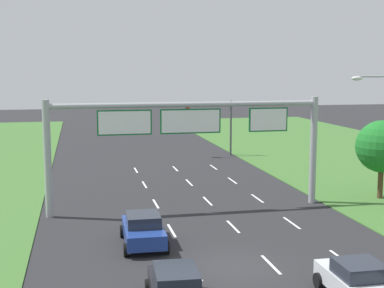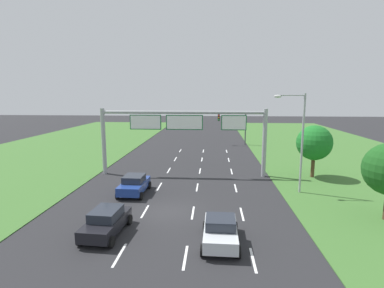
{
  "view_description": "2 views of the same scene",
  "coord_description": "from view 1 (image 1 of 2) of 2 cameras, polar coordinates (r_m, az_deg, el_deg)",
  "views": [
    {
      "loc": [
        -6.6,
        -21.86,
        8.75
      ],
      "look_at": [
        0.26,
        10.04,
        4.17
      ],
      "focal_mm": 50.0,
      "sensor_mm": 36.0,
      "label": 1
    },
    {
      "loc": [
        3.09,
        -20.38,
        8.38
      ],
      "look_at": [
        0.91,
        11.21,
        3.16
      ],
      "focal_mm": 28.0,
      "sensor_mm": 36.0,
      "label": 2
    }
  ],
  "objects": [
    {
      "name": "sign_gantry",
      "position": [
        32.94,
        -0.41,
        1.39
      ],
      "size": [
        17.24,
        0.44,
        7.0
      ],
      "color": "#9EA0A5",
      "rests_on": "ground_plane"
    },
    {
      "name": "car_mid_lane",
      "position": [
        21.75,
        17.34,
        -13.87
      ],
      "size": [
        2.16,
        4.04,
        1.57
      ],
      "rotation": [
        0.0,
        0.0,
        -0.02
      ],
      "color": "silver",
      "rests_on": "ground_plane"
    },
    {
      "name": "car_near_red",
      "position": [
        27.14,
        -5.22,
        -9.06
      ],
      "size": [
        2.23,
        4.12,
        1.6
      ],
      "rotation": [
        0.0,
        0.0,
        -0.02
      ],
      "color": "navy",
      "rests_on": "ground_plane"
    },
    {
      "name": "traffic_light_mast",
      "position": [
        53.87,
        2.2,
        2.78
      ],
      "size": [
        4.76,
        0.49,
        5.6
      ],
      "color": "#47494F",
      "rests_on": "ground_plane"
    },
    {
      "name": "roadside_tree_mid",
      "position": [
        38.04,
        19.62,
        -0.27
      ],
      "size": [
        3.52,
        3.52,
        5.37
      ],
      "color": "#513823",
      "rests_on": "ground_plane"
    },
    {
      "name": "street_lamp",
      "position": [
        32.0,
        19.8,
        0.92
      ],
      "size": [
        2.61,
        0.32,
        8.5
      ],
      "color": "#9EA0A5",
      "rests_on": "ground_plane"
    },
    {
      "name": "lane_dashes_slip",
      "position": [
        28.9,
        12.9,
        -9.84
      ],
      "size": [
        0.14,
        44.4,
        0.01
      ],
      "color": "white",
      "rests_on": "ground_plane"
    },
    {
      "name": "lane_dashes_inner_right",
      "position": [
        27.65,
        6.2,
        -10.5
      ],
      "size": [
        0.14,
        44.4,
        0.01
      ],
      "color": "white",
      "rests_on": "ground_plane"
    },
    {
      "name": "lane_dashes_inner_left",
      "position": [
        26.8,
        -1.06,
        -11.06
      ],
      "size": [
        0.14,
        44.4,
        0.01
      ],
      "color": "white",
      "rests_on": "ground_plane"
    },
    {
      "name": "ground_plane",
      "position": [
        24.45,
        4.47,
        -13.0
      ],
      "size": [
        200.0,
        200.0,
        0.0
      ],
      "primitive_type": "plane",
      "color": "#262628"
    }
  ]
}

